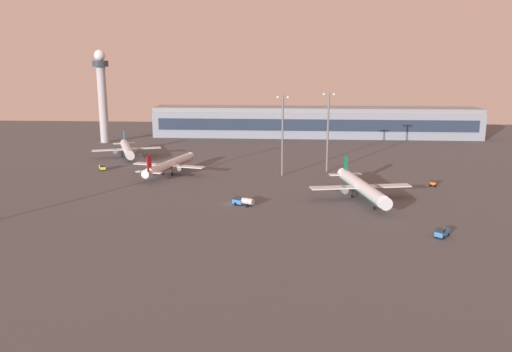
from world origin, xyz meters
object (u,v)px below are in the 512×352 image
apron_light_east (283,131)px  fuel_truck (243,201)px  airplane_far_stand (127,149)px  maintenance_van (442,232)px  cargo_loader (102,167)px  pushback_tug (433,183)px  apron_light_central (328,128)px  airplane_mid_apron (169,165)px  airplane_terminal_side (361,187)px  control_tower (102,90)px

apron_light_east → fuel_truck: bearing=-104.5°
airplane_far_stand → maintenance_van: bearing=115.6°
cargo_loader → pushback_tug: size_ratio=1.29×
fuel_truck → apron_light_central: bearing=-2.4°
airplane_mid_apron → airplane_far_stand: size_ratio=0.99×
airplane_terminal_side → apron_light_central: bearing=-90.6°
control_tower → apron_light_central: control_tower is taller
airplane_terminal_side → cargo_loader: airplane_terminal_side is taller
fuel_truck → cargo_loader: 74.19m
apron_light_east → apron_light_central: bearing=26.6°
cargo_loader → control_tower: bearing=-99.5°
cargo_loader → apron_light_east: 70.87m
airplane_mid_apron → cargo_loader: (-27.46, 5.15, -2.32)m
control_tower → fuel_truck: (82.56, -114.53, -25.31)m
control_tower → airplane_far_stand: bearing=-58.9°
control_tower → airplane_terminal_side: control_tower is taller
control_tower → apron_light_east: (93.08, -73.70, -10.31)m
airplane_far_stand → pushback_tug: (118.97, -45.10, -2.59)m
apron_light_central → apron_light_east: 18.74m
control_tower → airplane_far_stand: control_tower is taller
maintenance_van → apron_light_central: apron_light_central is taller
airplane_terminal_side → airplane_mid_apron: size_ratio=1.11×
airplane_far_stand → fuel_truck: airplane_far_stand is taller
cargo_loader → maintenance_van: size_ratio=1.03×
airplane_terminal_side → maintenance_van: size_ratio=8.93×
control_tower → airplane_terminal_side: size_ratio=1.18×
fuel_truck → airplane_far_stand: bearing=64.8°
control_tower → apron_light_east: bearing=-38.4°
fuel_truck → maintenance_van: 55.27m
pushback_tug → apron_light_east: bearing=-169.6°
airplane_mid_apron → maintenance_van: (80.70, -64.76, -2.32)m
control_tower → airplane_mid_apron: (51.48, -74.11, -23.18)m
control_tower → cargo_loader: (24.02, -68.96, -25.50)m
airplane_terminal_side → maintenance_van: bearing=102.0°
airplane_far_stand → cargo_loader: airplane_far_stand is taller
cargo_loader → apron_light_east: apron_light_east is taller
control_tower → cargo_loader: control_tower is taller
maintenance_van → apron_light_central: bearing=-33.4°
airplane_terminal_side → airplane_far_stand: (-92.60, 63.88, -0.21)m
airplane_terminal_side → airplane_far_stand: bearing=-46.1°
maintenance_van → pushback_tug: 53.72m
cargo_loader → apron_light_central: 87.29m
pushback_tug → apron_light_central: apron_light_central is taller
fuel_truck → pushback_tug: size_ratio=1.85×
airplane_terminal_side → control_tower: bearing=-53.4°
apron_light_central → airplane_terminal_side: bearing=-79.1°
airplane_terminal_side → fuel_truck: bearing=3.4°
airplane_mid_apron → airplane_far_stand: bearing=143.0°
airplane_mid_apron → apron_light_east: apron_light_east is taller
airplane_mid_apron → pushback_tug: bearing=6.4°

